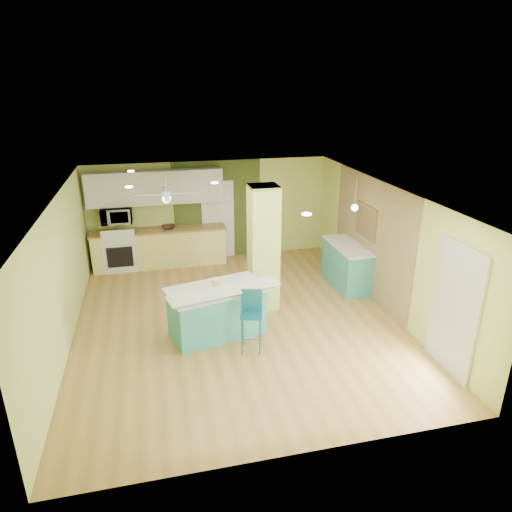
# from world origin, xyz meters

# --- Properties ---
(floor) EXTENTS (6.00, 7.00, 0.01)m
(floor) POSITION_xyz_m (0.00, 0.00, -0.01)
(floor) COLOR olive
(floor) RESTS_ON ground
(ceiling) EXTENTS (6.00, 7.00, 0.01)m
(ceiling) POSITION_xyz_m (0.00, 0.00, 2.50)
(ceiling) COLOR white
(ceiling) RESTS_ON wall_back
(wall_back) EXTENTS (6.00, 0.01, 2.50)m
(wall_back) POSITION_xyz_m (0.00, 3.50, 1.25)
(wall_back) COLOR #C9D974
(wall_back) RESTS_ON floor
(wall_front) EXTENTS (6.00, 0.01, 2.50)m
(wall_front) POSITION_xyz_m (0.00, -3.50, 1.25)
(wall_front) COLOR #C9D974
(wall_front) RESTS_ON floor
(wall_left) EXTENTS (0.01, 7.00, 2.50)m
(wall_left) POSITION_xyz_m (-3.00, 0.00, 1.25)
(wall_left) COLOR #C9D974
(wall_left) RESTS_ON floor
(wall_right) EXTENTS (0.01, 7.00, 2.50)m
(wall_right) POSITION_xyz_m (3.00, 0.00, 1.25)
(wall_right) COLOR #C9D974
(wall_right) RESTS_ON floor
(wood_panel) EXTENTS (0.02, 3.40, 2.50)m
(wood_panel) POSITION_xyz_m (2.99, 0.60, 1.25)
(wood_panel) COLOR olive
(wood_panel) RESTS_ON floor
(olive_accent) EXTENTS (2.20, 0.02, 2.50)m
(olive_accent) POSITION_xyz_m (0.20, 3.49, 1.25)
(olive_accent) COLOR #445321
(olive_accent) RESTS_ON floor
(interior_door) EXTENTS (0.82, 0.05, 2.00)m
(interior_door) POSITION_xyz_m (0.20, 3.46, 1.00)
(interior_door) COLOR white
(interior_door) RESTS_ON floor
(french_door) EXTENTS (0.04, 1.08, 2.10)m
(french_door) POSITION_xyz_m (2.97, -2.30, 1.05)
(french_door) COLOR silver
(french_door) RESTS_ON floor
(column) EXTENTS (0.55, 0.55, 2.50)m
(column) POSITION_xyz_m (0.65, 0.50, 1.25)
(column) COLOR #BBD663
(column) RESTS_ON floor
(kitchen_run) EXTENTS (3.25, 0.63, 0.94)m
(kitchen_run) POSITION_xyz_m (-1.30, 3.20, 0.47)
(kitchen_run) COLOR #EFE47D
(kitchen_run) RESTS_ON floor
(stove) EXTENTS (0.76, 0.66, 1.08)m
(stove) POSITION_xyz_m (-2.25, 3.19, 0.46)
(stove) COLOR white
(stove) RESTS_ON floor
(upper_cabinets) EXTENTS (3.20, 0.34, 0.80)m
(upper_cabinets) POSITION_xyz_m (-1.30, 3.32, 1.95)
(upper_cabinets) COLOR silver
(upper_cabinets) RESTS_ON wall_back
(microwave) EXTENTS (0.70, 0.48, 0.39)m
(microwave) POSITION_xyz_m (-2.25, 3.20, 1.35)
(microwave) COLOR white
(microwave) RESTS_ON wall_back
(ceiling_fan) EXTENTS (1.41, 1.41, 0.61)m
(ceiling_fan) POSITION_xyz_m (-1.10, 2.00, 2.08)
(ceiling_fan) COLOR silver
(ceiling_fan) RESTS_ON ceiling
(pendant_lamp) EXTENTS (0.14, 0.14, 0.69)m
(pendant_lamp) POSITION_xyz_m (2.65, 0.75, 1.88)
(pendant_lamp) COLOR white
(pendant_lamp) RESTS_ON ceiling
(wall_decor) EXTENTS (0.03, 0.90, 0.70)m
(wall_decor) POSITION_xyz_m (2.96, 0.80, 1.55)
(wall_decor) COLOR brown
(wall_decor) RESTS_ON wood_panel
(peninsula) EXTENTS (2.03, 1.45, 1.04)m
(peninsula) POSITION_xyz_m (-0.43, -0.42, 0.48)
(peninsula) COLOR teal
(peninsula) RESTS_ON floor
(bar_stool) EXTENTS (0.44, 0.44, 1.08)m
(bar_stool) POSITION_xyz_m (0.06, -1.03, 0.72)
(bar_stool) COLOR #1C687E
(bar_stool) RESTS_ON floor
(side_counter) EXTENTS (0.64, 1.51, 0.97)m
(side_counter) POSITION_xyz_m (2.70, 1.02, 0.49)
(side_counter) COLOR teal
(side_counter) RESTS_ON floor
(fruit_bowl) EXTENTS (0.38, 0.38, 0.08)m
(fruit_bowl) POSITION_xyz_m (-1.06, 3.20, 0.98)
(fruit_bowl) COLOR #3D2419
(fruit_bowl) RESTS_ON kitchen_run
(canister) EXTENTS (0.15, 0.15, 0.17)m
(canister) POSITION_xyz_m (-0.43, -0.38, 0.99)
(canister) COLOR yellow
(canister) RESTS_ON peninsula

